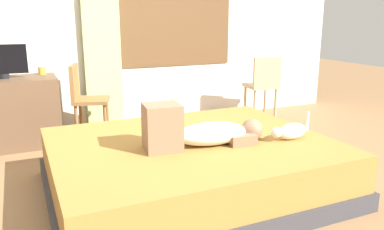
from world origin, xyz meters
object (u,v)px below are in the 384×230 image
at_px(cat, 290,131).
at_px(cup, 42,71).
at_px(tv_monitor, 2,61).
at_px(chair_by_desk, 85,96).
at_px(chair_spare, 263,83).
at_px(desk, 14,113).
at_px(bed, 191,166).
at_px(person_lying, 199,131).

relative_size(cat, cup, 4.31).
bearing_deg(tv_monitor, chair_by_desk, -8.15).
bearing_deg(chair_spare, tv_monitor, 176.13).
relative_size(cat, tv_monitor, 0.75).
bearing_deg(desk, chair_spare, -3.94).
relative_size(tv_monitor, cup, 5.78).
bearing_deg(cat, desk, 133.46).
distance_m(bed, tv_monitor, 2.34).
bearing_deg(person_lying, cup, 114.24).
bearing_deg(chair_by_desk, bed, -72.44).
relative_size(desk, tv_monitor, 1.87).
bearing_deg(chair_by_desk, desk, 171.21).
relative_size(bed, desk, 2.41).
bearing_deg(cup, bed, -64.47).
bearing_deg(person_lying, chair_by_desk, 106.54).
distance_m(person_lying, cup, 2.31).
bearing_deg(tv_monitor, chair_spare, -3.87).
bearing_deg(desk, tv_monitor, -180.00).
bearing_deg(person_lying, tv_monitor, 124.36).
height_order(person_lying, cup, cup).
height_order(bed, cat, cat).
relative_size(bed, tv_monitor, 4.52).
bearing_deg(person_lying, cat, -12.46).
xyz_separation_m(bed, cup, (-0.94, 1.96, 0.57)).
bearing_deg(cat, person_lying, 167.54).
relative_size(desk, cup, 10.82).
distance_m(cat, desk, 2.89).
relative_size(tv_monitor, chair_by_desk, 0.56).
height_order(person_lying, cat, person_lying).
bearing_deg(chair_spare, cup, 172.30).
height_order(desk, chair_spare, chair_spare).
distance_m(cat, tv_monitor, 2.96).
relative_size(person_lying, desk, 1.05).
relative_size(cat, desk, 0.40).
height_order(chair_by_desk, chair_spare, same).
bearing_deg(bed, chair_by_desk, 107.56).
height_order(cup, chair_spare, chair_spare).
height_order(cat, chair_spare, chair_spare).
height_order(person_lying, chair_spare, chair_spare).
relative_size(bed, chair_spare, 2.53).
bearing_deg(person_lying, bed, 93.15).
bearing_deg(chair_by_desk, chair_spare, -2.39).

